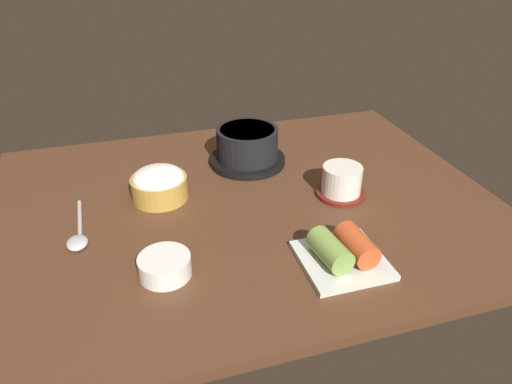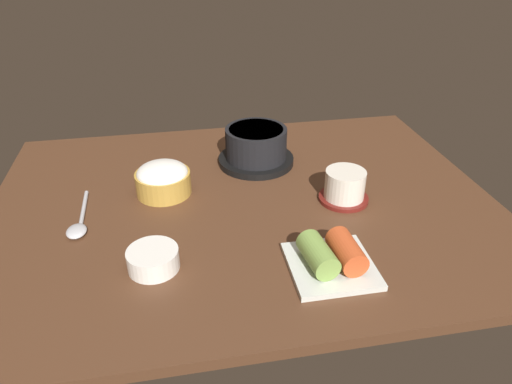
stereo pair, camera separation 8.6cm
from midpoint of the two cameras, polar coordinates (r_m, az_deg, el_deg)
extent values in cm
cube|color=#4C2D1C|center=(95.03, 1.17, -1.65)|extent=(100.00, 76.00, 2.00)
cylinder|color=black|center=(108.80, 2.26, 3.84)|extent=(17.29, 17.29, 1.48)
cylinder|color=black|center=(106.94, 2.30, 5.87)|extent=(13.90, 13.90, 7.04)
cylinder|color=#D15619|center=(105.63, 2.34, 7.46)|extent=(12.23, 12.23, 0.60)
cylinder|color=#B78C38|center=(97.14, -8.70, 1.03)|extent=(11.21, 11.21, 4.67)
ellipsoid|color=white|center=(96.02, -8.81, 2.24)|extent=(10.31, 10.31, 3.92)
cylinder|color=maroon|center=(97.05, 13.03, -0.81)|extent=(9.97, 9.97, 0.80)
cylinder|color=silver|center=(95.43, 13.25, 0.86)|extent=(7.98, 7.98, 5.71)
cylinder|color=#C6D18C|center=(94.22, 13.43, 2.20)|extent=(6.78, 6.78, 0.40)
cube|color=silver|center=(78.91, 12.17, -8.84)|extent=(13.61, 13.61, 1.00)
cylinder|color=#7A9E47|center=(76.49, 10.72, -7.56)|extent=(5.24, 8.62, 4.29)
cylinder|color=#C64C23|center=(78.15, 14.02, -7.07)|extent=(4.66, 8.35, 4.29)
cylinder|color=white|center=(77.53, -9.26, -8.14)|extent=(8.40, 8.40, 3.44)
cylinder|color=brown|center=(76.66, -9.35, -7.31)|extent=(6.89, 6.89, 0.50)
cylinder|color=#B7B7BC|center=(95.10, -17.81, -2.28)|extent=(1.23, 14.45, 0.80)
ellipsoid|color=#B7B7BC|center=(88.99, -18.37, -4.61)|extent=(3.60, 4.68, 1.26)
camera|label=1|loc=(0.04, -87.33, 1.59)|focal=33.04mm
camera|label=2|loc=(0.04, 92.67, -1.59)|focal=33.04mm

